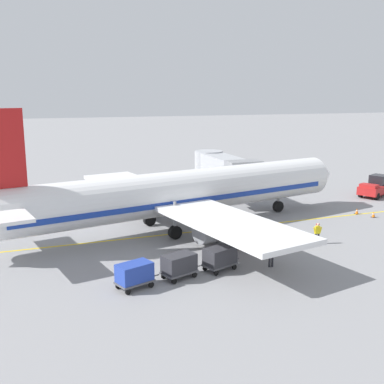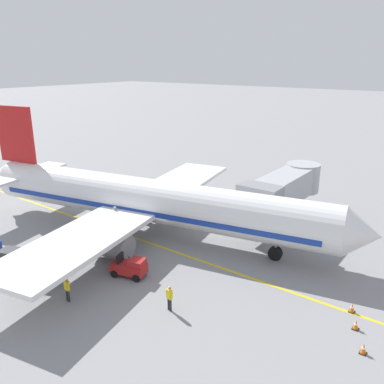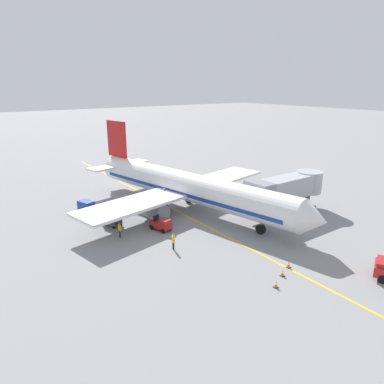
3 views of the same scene
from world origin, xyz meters
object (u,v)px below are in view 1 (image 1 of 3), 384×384
at_px(jet_bridge, 224,168).
at_px(safety_cone_nose_right, 357,211).
at_px(baggage_cart_third_in_train, 135,273).
at_px(ground_crew_wing_walker, 216,230).
at_px(baggage_cart_front, 220,257).
at_px(ground_crew_loader, 271,253).
at_px(parked_airliner, 179,193).
at_px(baggage_cart_second_in_train, 179,264).
at_px(pushback_tractor, 375,187).
at_px(safety_cone_nose_left, 374,214).
at_px(baggage_tug_lead, 252,236).
at_px(ground_crew_marshaller, 317,232).

bearing_deg(jet_bridge, safety_cone_nose_right, 41.74).
xyz_separation_m(baggage_cart_third_in_train, ground_crew_wing_walker, (-6.64, 8.16, 0.00)).
xyz_separation_m(jet_bridge, baggage_cart_third_in_train, (20.73, -15.05, -2.50)).
xyz_separation_m(baggage_cart_front, ground_crew_loader, (0.64, 3.53, 0.00)).
distance_m(parked_airliner, baggage_cart_second_in_train, 11.36).
bearing_deg(pushback_tractor, ground_crew_wing_walker, -68.73).
height_order(ground_crew_loader, safety_cone_nose_left, ground_crew_loader).
relative_size(baggage_tug_lead, baggage_cart_front, 0.92).
relative_size(baggage_cart_front, ground_crew_marshaller, 1.75).
relative_size(parked_airliner, ground_crew_loader, 21.96).
relative_size(pushback_tractor, baggage_cart_third_in_train, 1.66).
bearing_deg(baggage_cart_second_in_train, safety_cone_nose_left, 109.40).
relative_size(ground_crew_loader, safety_cone_nose_left, 2.86).
height_order(parked_airliner, ground_crew_loader, parked_airliner).
bearing_deg(pushback_tractor, jet_bridge, -105.96).
distance_m(parked_airliner, ground_crew_marshaller, 11.95).
bearing_deg(ground_crew_wing_walker, baggage_cart_front, -20.47).
xyz_separation_m(pushback_tractor, ground_crew_marshaller, (12.45, -16.48, -0.15)).
height_order(jet_bridge, baggage_tug_lead, jet_bridge).
height_order(ground_crew_wing_walker, ground_crew_loader, same).
height_order(ground_crew_wing_walker, safety_cone_nose_right, ground_crew_wing_walker).
xyz_separation_m(baggage_cart_third_in_train, ground_crew_loader, (-0.31, 9.56, 0.00)).
distance_m(pushback_tractor, baggage_tug_lead, 24.05).
bearing_deg(ground_crew_marshaller, safety_cone_nose_right, 125.52).
bearing_deg(ground_crew_marshaller, baggage_cart_second_in_train, -76.97).
distance_m(baggage_cart_second_in_train, baggage_cart_third_in_train, 3.09).
xyz_separation_m(baggage_cart_second_in_train, baggage_cart_third_in_train, (0.57, -3.04, 0.00)).
distance_m(pushback_tractor, ground_crew_wing_walker, 25.51).
bearing_deg(safety_cone_nose_left, parked_airliner, -98.29).
bearing_deg(baggage_cart_third_in_train, safety_cone_nose_right, 112.08).
xyz_separation_m(pushback_tractor, baggage_cart_third_in_train, (15.90, -31.94, -0.15)).
xyz_separation_m(pushback_tractor, ground_crew_wing_walker, (9.26, -23.78, -0.15)).
bearing_deg(pushback_tractor, baggage_cart_front, -60.01).
height_order(pushback_tractor, baggage_tug_lead, pushback_tractor).
bearing_deg(baggage_tug_lead, jet_bridge, 164.00).
distance_m(jet_bridge, safety_cone_nose_right, 14.73).
bearing_deg(ground_crew_wing_walker, jet_bridge, 153.96).
height_order(pushback_tractor, baggage_cart_front, pushback_tractor).
xyz_separation_m(jet_bridge, baggage_tug_lead, (15.76, -4.52, -2.74)).
relative_size(baggage_cart_second_in_train, baggage_cart_third_in_train, 1.00).
bearing_deg(ground_crew_loader, ground_crew_wing_walker, -167.51).
height_order(parked_airliner, baggage_cart_second_in_train, parked_airliner).
distance_m(safety_cone_nose_left, safety_cone_nose_right, 1.71).
height_order(baggage_tug_lead, baggage_cart_third_in_train, baggage_tug_lead).
bearing_deg(safety_cone_nose_right, ground_crew_wing_walker, -78.49).
relative_size(jet_bridge, pushback_tractor, 2.46).
distance_m(ground_crew_loader, safety_cone_nose_right, 17.91).
distance_m(baggage_cart_front, baggage_cart_second_in_train, 3.02).
bearing_deg(safety_cone_nose_left, ground_crew_loader, -62.74).
height_order(baggage_cart_second_in_train, baggage_cart_third_in_train, same).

